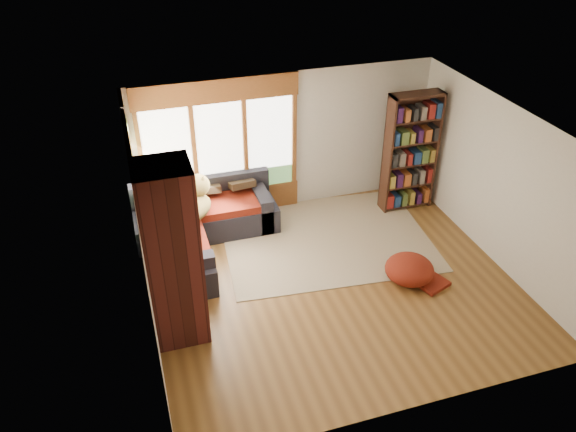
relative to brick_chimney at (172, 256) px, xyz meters
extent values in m
plane|color=brown|center=(2.40, 0.35, -1.30)|extent=(5.50, 5.50, 0.00)
plane|color=white|center=(2.40, 0.35, 1.30)|extent=(5.50, 5.50, 0.00)
cube|color=silver|center=(2.40, 2.85, 0.00)|extent=(5.50, 0.04, 2.60)
cube|color=silver|center=(2.40, -2.15, 0.00)|extent=(5.50, 0.04, 2.60)
cube|color=silver|center=(-0.35, 0.35, 0.00)|extent=(0.04, 5.00, 2.60)
cube|color=silver|center=(5.15, 0.35, 0.00)|extent=(0.04, 5.00, 2.60)
cube|color=brown|center=(1.20, 2.82, 0.05)|extent=(2.82, 0.10, 1.90)
cube|color=white|center=(1.20, 2.82, 0.05)|extent=(2.54, 0.09, 1.62)
cube|color=brown|center=(-0.32, 1.55, 0.05)|extent=(0.10, 2.62, 1.90)
cube|color=white|center=(-0.32, 1.55, 0.05)|extent=(0.09, 2.36, 1.62)
cube|color=#7A9F67|center=(-0.29, 2.38, 0.45)|extent=(0.03, 0.72, 0.90)
cube|color=#471914|center=(0.00, 0.00, 0.00)|extent=(0.70, 0.70, 2.60)
cube|color=black|center=(0.75, 2.40, -1.09)|extent=(2.20, 0.90, 0.42)
cube|color=black|center=(0.75, 2.75, -0.69)|extent=(2.20, 0.20, 0.38)
cube|color=black|center=(1.75, 2.40, -1.00)|extent=(0.20, 0.90, 0.60)
cube|color=maroon|center=(0.65, 2.28, -0.82)|extent=(1.90, 0.66, 0.12)
cube|color=black|center=(0.10, 1.75, -1.09)|extent=(0.90, 2.20, 0.42)
cube|color=black|center=(-0.25, 1.75, -0.69)|extent=(0.20, 2.20, 0.38)
cube|color=black|center=(0.10, 0.75, -1.00)|extent=(0.90, 0.20, 0.60)
cube|color=maroon|center=(0.22, 1.40, -0.82)|extent=(0.66, 1.20, 0.12)
cube|color=maroon|center=(0.22, 2.35, -0.82)|extent=(0.66, 0.66, 0.12)
cube|color=beige|center=(2.73, 1.53, -1.29)|extent=(3.74, 2.99, 0.01)
cube|color=#3B1E13|center=(5.00, 2.13, -0.18)|extent=(0.04, 0.32, 2.24)
cube|color=#3B1E13|center=(4.08, 2.13, -0.18)|extent=(0.04, 0.32, 2.24)
cube|color=#3B1E13|center=(4.54, 2.28, -0.18)|extent=(0.96, 0.02, 2.24)
cube|color=#3B1E13|center=(4.54, 2.13, -1.24)|extent=(0.88, 0.30, 0.03)
cube|color=#3B1E13|center=(4.54, 2.13, -0.81)|extent=(0.88, 0.30, 0.03)
cube|color=#3B1E13|center=(4.54, 2.13, -0.38)|extent=(0.88, 0.30, 0.03)
cube|color=#3B1E13|center=(4.54, 2.13, 0.05)|extent=(0.88, 0.30, 0.03)
cube|color=#3B1E13|center=(4.54, 2.13, 0.47)|extent=(0.88, 0.30, 0.03)
cube|color=#3B1E13|center=(4.54, 2.13, 0.90)|extent=(0.88, 0.30, 0.03)
cube|color=#726659|center=(4.54, 2.11, -0.18)|extent=(0.84, 0.24, 2.08)
ellipsoid|color=maroon|center=(3.56, 0.07, -1.08)|extent=(0.97, 0.97, 0.41)
ellipsoid|color=olive|center=(0.47, 1.95, -0.53)|extent=(1.07, 1.12, 0.32)
sphere|color=olive|center=(0.69, 2.22, -0.37)|extent=(0.54, 0.54, 0.38)
cone|color=olive|center=(0.65, 2.17, -0.22)|extent=(0.20, 0.20, 0.17)
ellipsoid|color=#3E3020|center=(0.30, 1.51, -0.57)|extent=(0.67, 0.88, 0.26)
sphere|color=#3E3020|center=(0.36, 1.78, -0.44)|extent=(0.38, 0.38, 0.32)
cone|color=#3E3020|center=(0.35, 1.73, -0.32)|extent=(0.14, 0.14, 0.14)
cube|color=black|center=(1.45, 2.61, -0.53)|extent=(0.45, 0.12, 0.45)
cube|color=black|center=(0.85, 2.61, -0.53)|extent=(0.45, 0.12, 0.45)
cube|color=black|center=(-0.08, 2.15, -0.53)|extent=(0.45, 0.12, 0.45)
cube|color=black|center=(-0.08, 1.05, -0.53)|extent=(0.45, 0.12, 0.45)
cube|color=maroon|center=(0.25, 2.61, -0.53)|extent=(0.42, 0.12, 0.42)
camera|label=1|loc=(-0.31, -5.99, 4.29)|focal=35.00mm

